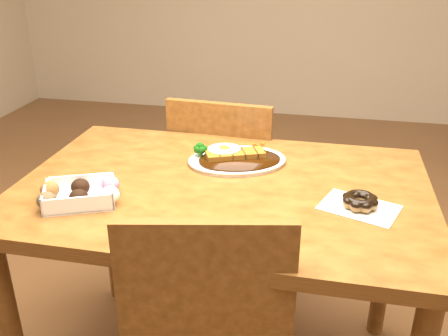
% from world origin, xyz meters
% --- Properties ---
extents(table, '(1.20, 0.80, 0.75)m').
position_xyz_m(table, '(0.00, 0.00, 0.65)').
color(table, '#532E10').
rests_on(table, ground).
extents(chair_far, '(0.45, 0.45, 0.87)m').
position_xyz_m(chair_far, '(-0.09, 0.53, 0.48)').
color(chair_far, '#532E10').
rests_on(chair_far, ground).
extents(katsu_curry_plate, '(0.36, 0.31, 0.06)m').
position_xyz_m(katsu_curry_plate, '(0.01, 0.17, 0.77)').
color(katsu_curry_plate, white).
rests_on(katsu_curry_plate, table).
extents(donut_box, '(0.23, 0.20, 0.05)m').
position_xyz_m(donut_box, '(-0.36, -0.18, 0.78)').
color(donut_box, white).
rests_on(donut_box, table).
extents(pon_de_ring, '(0.23, 0.20, 0.04)m').
position_xyz_m(pon_de_ring, '(0.39, -0.06, 0.77)').
color(pon_de_ring, silver).
rests_on(pon_de_ring, table).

